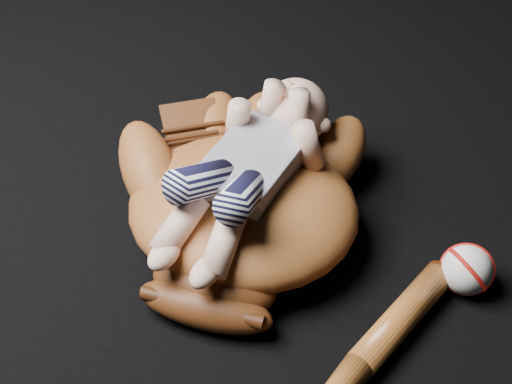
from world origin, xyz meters
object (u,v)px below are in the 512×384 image
(newborn_baby, at_px, (242,170))
(baseball, at_px, (467,269))
(baseball_glove, at_px, (243,200))
(baseball_bat, at_px, (347,379))

(newborn_baby, relative_size, baseball, 5.43)
(newborn_baby, distance_m, baseball, 0.34)
(baseball_glove, height_order, baseball, baseball_glove)
(newborn_baby, xyz_separation_m, baseball, (0.31, 0.09, -0.10))
(baseball_glove, bearing_deg, baseball_bat, -46.05)
(baseball, bearing_deg, baseball_bat, -103.05)
(baseball_bat, distance_m, baseball, 0.25)
(newborn_baby, relative_size, baseball_bat, 0.87)
(baseball_bat, bearing_deg, baseball, 76.95)
(newborn_baby, distance_m, baseball_bat, 0.32)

